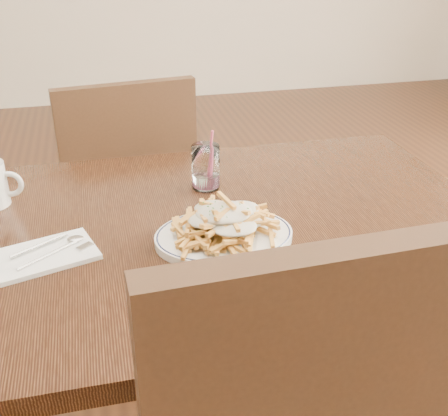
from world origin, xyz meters
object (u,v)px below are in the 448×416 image
object	(u,v)px
table	(208,256)
chair_far	(127,192)
loaded_fries	(224,218)
water_glass	(206,170)
fries_plate	(224,236)

from	to	relation	value
table	chair_far	world-z (taller)	chair_far
loaded_fries	water_glass	bearing A→B (deg)	86.28
table	loaded_fries	size ratio (longest dim) A/B	5.02
fries_plate	loaded_fries	bearing A→B (deg)	-90.00
chair_far	fries_plate	bearing A→B (deg)	-79.87
fries_plate	loaded_fries	xyz separation A→B (m)	(0.00, -0.00, 0.04)
loaded_fries	fries_plate	bearing A→B (deg)	90.00
fries_plate	loaded_fries	size ratio (longest dim) A/B	1.18
loaded_fries	water_glass	xyz separation A→B (m)	(0.02, 0.24, -0.01)
chair_far	fries_plate	world-z (taller)	chair_far
table	fries_plate	xyz separation A→B (m)	(0.02, -0.07, 0.09)
table	water_glass	world-z (taller)	water_glass
water_glass	chair_far	bearing A→B (deg)	106.09
chair_far	water_glass	world-z (taller)	same
table	fries_plate	bearing A→B (deg)	-77.45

